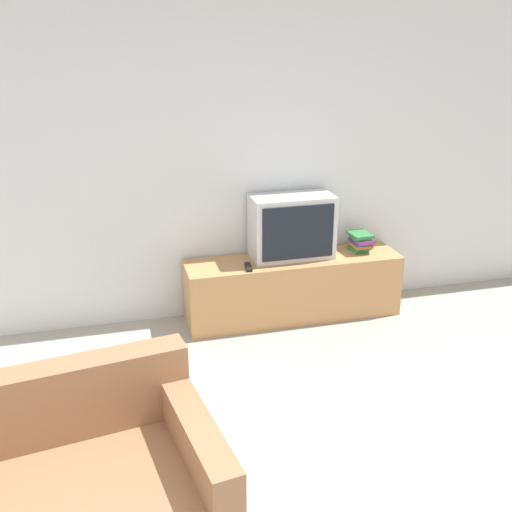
# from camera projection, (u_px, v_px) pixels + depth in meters

# --- Properties ---
(wall_back) EXTENTS (9.00, 0.06, 2.60)m
(wall_back) POSITION_uv_depth(u_px,v_px,m) (189.00, 159.00, 4.57)
(wall_back) COLOR silver
(wall_back) RESTS_ON ground_plane
(tv_stand) EXTENTS (1.75, 0.43, 0.51)m
(tv_stand) POSITION_uv_depth(u_px,v_px,m) (293.00, 288.00, 4.89)
(tv_stand) COLOR tan
(tv_stand) RESTS_ON ground_plane
(television) EXTENTS (0.65, 0.33, 0.51)m
(television) POSITION_uv_depth(u_px,v_px,m) (292.00, 227.00, 4.75)
(television) COLOR silver
(television) RESTS_ON tv_stand
(book_stack) EXTENTS (0.18, 0.22, 0.16)m
(book_stack) POSITION_uv_depth(u_px,v_px,m) (360.00, 241.00, 4.93)
(book_stack) COLOR #2D753D
(book_stack) RESTS_ON tv_stand
(remote_on_stand) EXTENTS (0.06, 0.16, 0.02)m
(remote_on_stand) POSITION_uv_depth(u_px,v_px,m) (248.00, 267.00, 4.60)
(remote_on_stand) COLOR black
(remote_on_stand) RESTS_ON tv_stand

